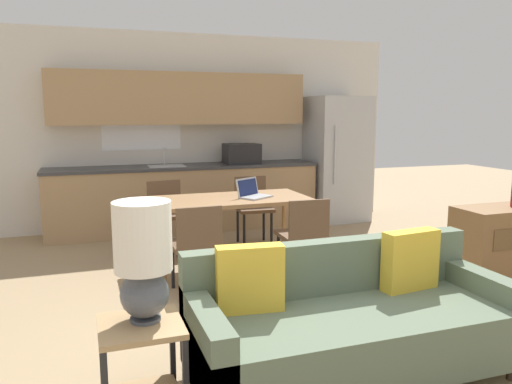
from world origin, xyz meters
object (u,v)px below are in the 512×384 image
dining_chair_far_right (253,205)px  laptop (252,193)px  table_lamp (143,256)px  dining_chair_near_left (196,242)px  dining_table (230,204)px  side_table (142,356)px  refrigerator (337,159)px  couch (349,322)px  dining_chair_far_left (168,211)px  dining_chair_near_right (304,233)px

dining_chair_far_right → laptop: size_ratio=2.03×
table_lamp → dining_chair_near_left: 1.86m
dining_table → side_table: size_ratio=3.00×
refrigerator → side_table: (-3.37, -4.16, -0.56)m
couch → side_table: size_ratio=3.67×
side_table → dining_chair_far_right: size_ratio=0.66×
dining_chair_far_left → refrigerator: bearing=11.5°
dining_chair_near_right → laptop: bearing=-65.4°
dining_chair_near_right → laptop: laptop is taller
dining_table → side_table: (-1.19, -2.44, -0.31)m
side_table → dining_chair_far_right: 3.67m
laptop → dining_chair_far_right: bearing=39.1°
dining_chair_far_left → dining_chair_near_right: bearing=-62.4°
table_lamp → dining_chair_far_right: bearing=62.2°
couch → dining_chair_near_right: (0.44, 1.65, 0.14)m
dining_chair_near_left → laptop: (0.76, 0.69, 0.30)m
dining_chair_near_left → laptop: bearing=-139.0°
dining_chair_near_right → dining_chair_far_right: bearing=-88.2°
dining_table → couch: size_ratio=0.82×
refrigerator → laptop: bearing=-138.0°
table_lamp → dining_chair_near_right: (1.68, 1.70, -0.41)m
table_lamp → dining_chair_near_left: table_lamp is taller
side_table → laptop: laptop is taller
side_table → table_lamp: 0.53m
side_table → dining_chair_far_left: dining_chair_far_left is taller
refrigerator → side_table: bearing=-129.0°
couch → table_lamp: 1.36m
refrigerator → dining_chair_far_right: size_ratio=2.24×
refrigerator → dining_chair_far_left: 2.91m
dining_chair_far_left → dining_chair_near_right: size_ratio=1.00×
table_lamp → laptop: table_lamp is taller
refrigerator → side_table: refrigerator is taller
table_lamp → dining_chair_far_right: 3.65m
side_table → table_lamp: size_ratio=0.86×
refrigerator → dining_table: refrigerator is taller
refrigerator → dining_chair_far_left: refrigerator is taller
dining_chair_near_left → couch: bearing=108.7°
couch → dining_chair_far_right: 3.20m
dining_chair_near_left → dining_chair_near_right: (1.04, 0.00, 0.00)m
dining_chair_near_right → table_lamp: bearing=47.3°
refrigerator → laptop: (-1.94, -1.75, -0.14)m
dining_chair_far_right → side_table: bearing=-113.8°
couch → dining_chair_near_right: couch is taller
side_table → dining_chair_near_right: bearing=45.2°
side_table → dining_chair_near_left: 1.85m
couch → dining_chair_near_left: bearing=109.9°
dining_table → dining_chair_near_right: dining_chair_near_right is taller
dining_chair_far_left → laptop: bearing=-53.8°
dining_chair_far_left → dining_chair_far_right: bearing=-5.9°
laptop → dining_chair_near_left: bearing=-169.4°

